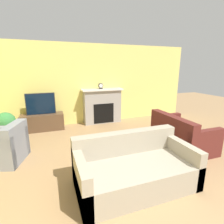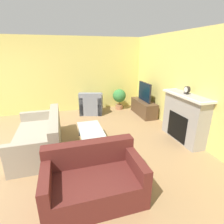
{
  "view_description": "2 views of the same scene",
  "coord_description": "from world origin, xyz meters",
  "views": [
    {
      "loc": [
        -1.04,
        -0.94,
        1.91
      ],
      "look_at": [
        0.39,
        3.0,
        0.84
      ],
      "focal_mm": 28.0,
      "sensor_mm": 36.0,
      "label": 1
    },
    {
      "loc": [
        4.12,
        1.91,
        2.21
      ],
      "look_at": [
        0.18,
        3.07,
        0.76
      ],
      "focal_mm": 28.0,
      "sensor_mm": 36.0,
      "label": 2
    }
  ],
  "objects": [
    {
      "name": "tv_stand",
      "position": [
        -1.31,
        4.7,
        0.26
      ],
      "size": [
        1.27,
        0.46,
        0.52
      ],
      "color": "brown",
      "rests_on": "ground_plane"
    },
    {
      "name": "fireplace",
      "position": [
        0.68,
        4.83,
        0.63
      ],
      "size": [
        1.41,
        0.42,
        1.21
      ],
      "color": "#9E9993",
      "rests_on": "ground_plane"
    },
    {
      "name": "tv",
      "position": [
        -1.31,
        4.7,
        0.84
      ],
      "size": [
        0.84,
        0.06,
        0.66
      ],
      "color": "#232328",
      "rests_on": "tv_stand"
    },
    {
      "name": "coffee_table",
      "position": [
        0.28,
        2.51,
        0.36
      ],
      "size": [
        1.14,
        0.56,
        0.39
      ],
      "color": "#333338",
      "rests_on": "ground_plane"
    },
    {
      "name": "couch_sectional",
      "position": [
        0.18,
        1.35,
        0.29
      ],
      "size": [
        1.91,
        0.98,
        0.82
      ],
      "color": "#9E937F",
      "rests_on": "ground_plane"
    },
    {
      "name": "armchair_by_window",
      "position": [
        -2.01,
        2.93,
        0.3
      ],
      "size": [
        0.97,
        0.98,
        0.82
      ],
      "rotation": [
        0.0,
        0.0,
        -1.86
      ],
      "color": "gray",
      "rests_on": "ground_plane"
    },
    {
      "name": "potted_plant",
      "position": [
        -2.17,
        4.06,
        0.5
      ],
      "size": [
        0.51,
        0.51,
        0.8
      ],
      "color": "#AD704C",
      "rests_on": "ground_plane"
    },
    {
      "name": "couch_loveseat",
      "position": [
        1.92,
        2.26,
        0.29
      ],
      "size": [
        0.88,
        1.48,
        0.82
      ],
      "rotation": [
        0.0,
        0.0,
        1.57
      ],
      "color": "#5B231E",
      "rests_on": "ground_plane"
    },
    {
      "name": "wall_back",
      "position": [
        0.0,
        5.04,
        1.35
      ],
      "size": [
        8.09,
        0.06,
        2.7
      ],
      "color": "#EADB72",
      "rests_on": "ground_plane"
    },
    {
      "name": "mantel_clock",
      "position": [
        0.64,
        4.83,
        1.31
      ],
      "size": [
        0.16,
        0.07,
        0.19
      ],
      "color": "#28231E",
      "rests_on": "fireplace"
    }
  ]
}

